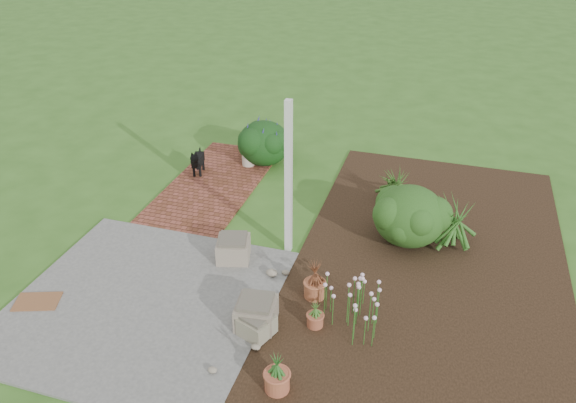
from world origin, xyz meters
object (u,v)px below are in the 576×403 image
(stone_trough_near, at_px, (256,313))
(cream_ceramic_urn, at_px, (248,157))
(black_dog, at_px, (197,160))
(evergreen_shrub, at_px, (410,215))

(stone_trough_near, height_order, cream_ceramic_urn, cream_ceramic_urn)
(cream_ceramic_urn, bearing_deg, stone_trough_near, -68.10)
(black_dog, distance_m, cream_ceramic_urn, 1.06)
(stone_trough_near, relative_size, cream_ceramic_urn, 1.45)
(stone_trough_near, xyz_separation_m, evergreen_shrub, (1.66, 2.57, 0.31))
(evergreen_shrub, bearing_deg, black_dog, 165.10)
(black_dog, bearing_deg, evergreen_shrub, -26.98)
(stone_trough_near, height_order, evergreen_shrub, evergreen_shrub)
(evergreen_shrub, bearing_deg, cream_ceramic_urn, 152.13)
(evergreen_shrub, bearing_deg, stone_trough_near, -122.85)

